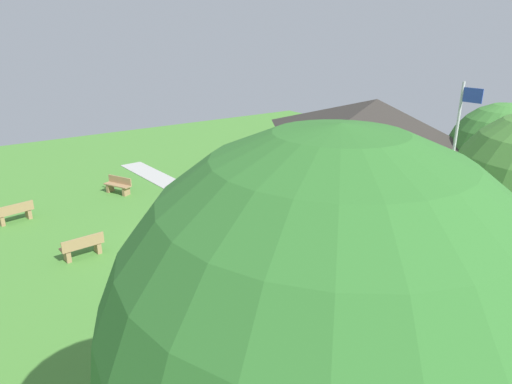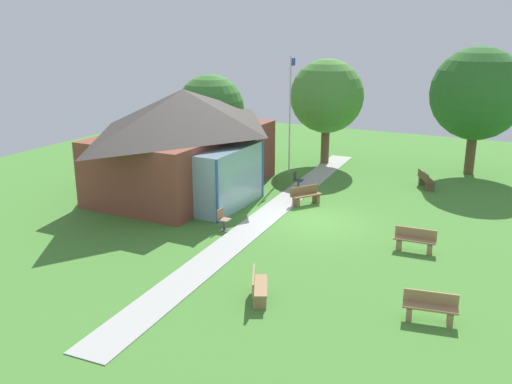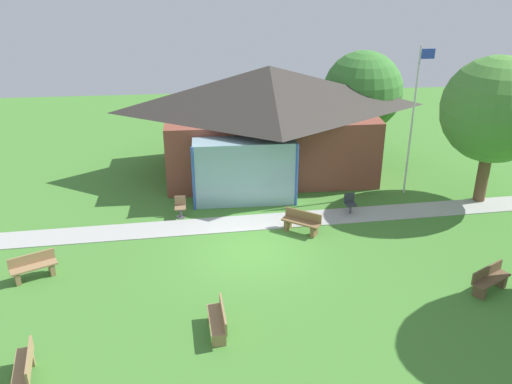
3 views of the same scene
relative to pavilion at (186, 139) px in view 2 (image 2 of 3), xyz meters
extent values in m
plane|color=#478433|center=(-1.43, -7.31, -2.63)|extent=(44.00, 44.00, 0.00)
cube|color=brown|center=(0.06, 0.15, -1.10)|extent=(9.41, 5.48, 3.06)
pyramid|color=#38332D|center=(0.06, 0.15, 1.42)|extent=(10.41, 6.48, 1.99)
cube|color=#8CB2BF|center=(-1.35, -3.19, -1.25)|extent=(4.23, 1.20, 2.75)
cylinder|color=#3359B2|center=(-3.46, -3.79, -1.25)|extent=(0.12, 0.12, 2.75)
cylinder|color=#3359B2|center=(0.77, -3.79, -1.25)|extent=(0.12, 0.12, 2.75)
cube|color=#ADADA8|center=(-1.43, -5.21, -2.61)|extent=(24.45, 2.75, 0.03)
cylinder|color=silver|center=(5.71, -3.02, 0.59)|extent=(0.08, 0.08, 6.43)
cube|color=blue|center=(6.01, -3.02, 3.45)|extent=(0.60, 0.02, 0.40)
cube|color=#9E7A51|center=(-8.74, -8.41, -2.18)|extent=(1.54, 1.05, 0.06)
cube|color=#9E7A51|center=(-8.25, -8.17, -2.43)|extent=(0.32, 0.43, 0.39)
cube|color=#9E7A51|center=(-9.24, -8.65, -2.43)|extent=(0.32, 0.43, 0.39)
cube|color=#9E7A51|center=(-8.83, -8.24, -1.97)|extent=(1.38, 0.70, 0.36)
cube|color=#9E7A51|center=(-2.81, -11.79, -2.18)|extent=(0.54, 1.53, 0.06)
cube|color=#9E7A51|center=(-2.77, -12.34, -2.43)|extent=(0.41, 0.19, 0.39)
cube|color=#9E7A51|center=(-2.85, -11.25, -2.43)|extent=(0.41, 0.19, 0.39)
cube|color=#9E7A51|center=(-2.62, -11.78, -1.97)|extent=(0.16, 1.50, 0.36)
cube|color=brown|center=(5.96, -10.58, -2.18)|extent=(1.52, 1.12, 0.06)
cube|color=brown|center=(6.44, -10.31, -2.43)|extent=(0.34, 0.43, 0.39)
cube|color=brown|center=(5.48, -10.85, -2.43)|extent=(0.34, 0.43, 0.39)
cube|color=brown|center=(5.87, -10.41, -1.97)|extent=(1.33, 0.79, 0.36)
cube|color=#9E7A51|center=(-7.79, -13.25, -2.18)|extent=(0.69, 1.55, 0.06)
cube|color=#9E7A51|center=(-7.70, -13.79, -2.43)|extent=(0.42, 0.23, 0.39)
cube|color=#9E7A51|center=(-7.89, -12.71, -2.43)|extent=(0.42, 0.23, 0.39)
cube|color=#9E7A51|center=(-7.61, -13.22, -1.97)|extent=(0.32, 1.49, 0.36)
cube|color=brown|center=(0.59, -6.15, -2.18)|extent=(1.48, 1.21, 0.06)
cube|color=brown|center=(1.04, -6.46, -2.43)|extent=(0.36, 0.42, 0.39)
cube|color=brown|center=(0.13, -5.83, -2.43)|extent=(0.36, 0.42, 0.39)
cube|color=brown|center=(0.69, -5.99, -1.97)|extent=(1.27, 0.90, 0.36)
cube|color=#33383D|center=(2.85, -4.81, -2.19)|extent=(0.49, 0.49, 0.04)
cube|color=#33383D|center=(2.82, -4.61, -1.97)|extent=(0.44, 0.10, 0.40)
cylinder|color=#4C4C51|center=(2.85, -4.81, -2.42)|extent=(0.10, 0.10, 0.42)
cylinder|color=#4C4C51|center=(2.85, -4.81, -2.62)|extent=(0.36, 0.36, 0.02)
cube|color=#8C6B4C|center=(-4.03, -4.44, -2.19)|extent=(0.45, 0.45, 0.04)
cube|color=#8C6B4C|center=(-4.03, -4.24, -1.97)|extent=(0.44, 0.05, 0.40)
cylinder|color=#4C4C51|center=(-4.03, -4.44, -2.42)|extent=(0.10, 0.10, 0.42)
cylinder|color=#4C4C51|center=(-4.03, -4.44, -2.62)|extent=(0.36, 0.36, 0.02)
cylinder|color=brown|center=(8.66, -4.07, -1.42)|extent=(0.49, 0.49, 2.41)
sphere|color=#4C8C38|center=(8.66, -4.07, 1.39)|extent=(4.30, 4.30, 4.30)
cylinder|color=brown|center=(9.96, -12.15, -1.34)|extent=(0.53, 0.53, 2.58)
sphere|color=#2D6B28|center=(9.96, -12.15, 1.82)|extent=(5.00, 5.00, 5.00)
cylinder|color=brown|center=(4.85, 1.55, -1.65)|extent=(0.47, 0.47, 1.96)
sphere|color=#3D7F33|center=(4.85, 1.55, 0.79)|extent=(3.87, 3.87, 3.87)
camera|label=1|loc=(12.93, -15.22, 5.13)|focal=31.93mm
camera|label=2|loc=(-22.48, -15.25, 5.38)|focal=39.23mm
camera|label=3|loc=(-2.95, -24.94, 7.93)|focal=39.72mm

